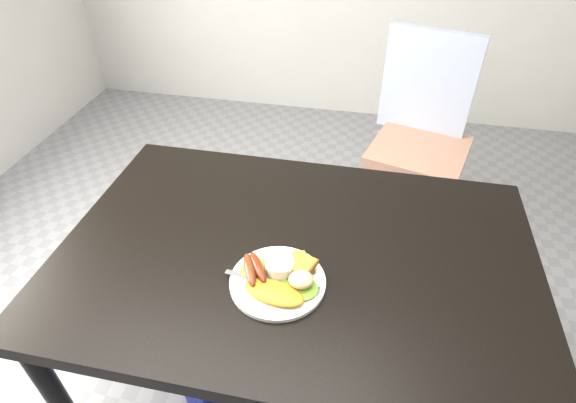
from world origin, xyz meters
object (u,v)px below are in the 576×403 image
at_px(person, 230,170).
at_px(dining_chair, 419,151).
at_px(plate, 278,282).
at_px(dining_table, 296,256).

bearing_deg(person, dining_chair, -147.81).
bearing_deg(plate, person, 118.14).
relative_size(dining_table, dining_chair, 2.91).
xyz_separation_m(dining_table, dining_chair, (0.38, 1.03, -0.28)).
distance_m(dining_table, person, 0.56).
height_order(dining_chair, plate, plate).
height_order(person, plate, person).
xyz_separation_m(dining_chair, plate, (-0.40, -1.15, 0.31)).
bearing_deg(plate, dining_chair, 70.81).
distance_m(person, plate, 0.65).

